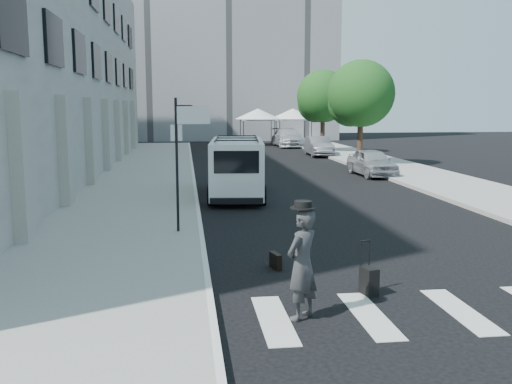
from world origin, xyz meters
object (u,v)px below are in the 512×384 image
object	(u,v)px
parked_car_b	(319,146)
parked_car_c	(288,138)
cargo_van	(237,167)
briefcase	(276,261)
suitcase	(369,281)
parked_car_a	(372,162)
businessman	(302,264)

from	to	relation	value
parked_car_b	parked_car_c	xyz separation A→B (m)	(-0.51, 9.11, 0.10)
cargo_van	parked_car_c	bearing A→B (deg)	81.15
briefcase	parked_car_b	distance (m)	27.85
cargo_van	suitcase	bearing A→B (deg)	-77.83
briefcase	parked_car_c	world-z (taller)	parked_car_c
parked_car_a	parked_car_b	world-z (taller)	parked_car_b
businessman	briefcase	xyz separation A→B (m)	(0.03, 2.89, -0.75)
briefcase	parked_car_b	bearing A→B (deg)	61.32
briefcase	suitcase	world-z (taller)	suitcase
briefcase	suitcase	xyz separation A→B (m)	(1.43, -1.89, 0.10)
parked_car_b	parked_car_c	world-z (taller)	parked_car_c
parked_car_b	suitcase	bearing A→B (deg)	-99.71
briefcase	parked_car_a	distance (m)	17.17
briefcase	parked_car_b	world-z (taller)	parked_car_b
businessman	parked_car_c	distance (m)	39.46
parked_car_c	cargo_van	bearing A→B (deg)	-105.31
businessman	parked_car_c	xyz separation A→B (m)	(6.84, 38.86, -0.15)
cargo_van	briefcase	bearing A→B (deg)	-84.89
parked_car_b	cargo_van	bearing A→B (deg)	-111.14
businessman	parked_car_a	size ratio (longest dim) A/B	0.46
parked_car_c	briefcase	bearing A→B (deg)	-101.60
suitcase	parked_car_b	bearing A→B (deg)	64.35
cargo_van	parked_car_b	distance (m)	18.52
suitcase	parked_car_a	bearing A→B (deg)	57.25
businessman	suitcase	distance (m)	1.89
briefcase	parked_car_c	xyz separation A→B (m)	(6.80, 35.97, 0.60)
parked_car_a	parked_car_c	size ratio (longest dim) A/B	0.74
businessman	cargo_van	world-z (taller)	cargo_van
businessman	parked_car_b	xyz separation A→B (m)	(7.34, 29.75, -0.24)
suitcase	cargo_van	world-z (taller)	cargo_van
parked_car_b	parked_car_a	bearing A→B (deg)	-88.15
cargo_van	parked_car_c	size ratio (longest dim) A/B	1.11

